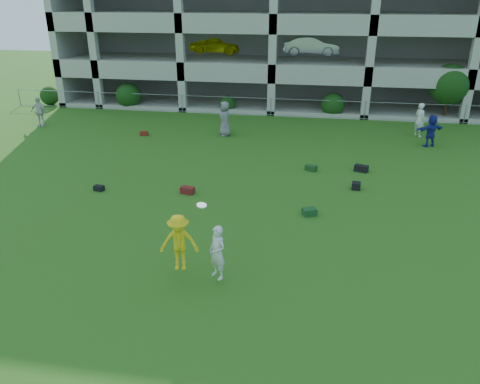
% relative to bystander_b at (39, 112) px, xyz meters
% --- Properties ---
extents(ground, '(100.00, 100.00, 0.00)m').
position_rel_bystander_b_xyz_m(ground, '(13.56, -14.25, -0.88)').
color(ground, '#235114').
rests_on(ground, ground).
extents(bystander_b, '(1.04, 0.44, 1.76)m').
position_rel_bystander_b_xyz_m(bystander_b, '(0.00, 0.00, 0.00)').
color(bystander_b, silver).
rests_on(bystander_b, ground).
extents(bystander_c, '(0.93, 1.12, 1.95)m').
position_rel_bystander_b_xyz_m(bystander_c, '(11.48, -0.16, 0.10)').
color(bystander_c, slate).
rests_on(bystander_c, ground).
extents(bystander_d, '(1.63, 1.14, 1.70)m').
position_rel_bystander_b_xyz_m(bystander_d, '(22.53, -0.34, -0.03)').
color(bystander_d, navy).
rests_on(bystander_d, ground).
extents(bystander_e, '(0.78, 0.83, 1.90)m').
position_rel_bystander_b_xyz_m(bystander_e, '(22.28, 1.51, 0.07)').
color(bystander_e, silver).
rests_on(bystander_e, ground).
extents(bag_red_a, '(0.60, 0.41, 0.28)m').
position_rel_bystander_b_xyz_m(bag_red_a, '(11.58, -8.55, -0.74)').
color(bag_red_a, '#551B0E').
rests_on(bag_red_a, ground).
extents(bag_black_b, '(0.44, 0.32, 0.22)m').
position_rel_bystander_b_xyz_m(bag_black_b, '(7.90, -8.87, -0.77)').
color(bag_black_b, black).
rests_on(bag_black_b, ground).
extents(bag_green_c, '(0.60, 0.53, 0.26)m').
position_rel_bystander_b_xyz_m(bag_green_c, '(16.54, -9.74, -0.75)').
color(bag_green_c, '#133518').
rests_on(bag_green_c, ground).
extents(crate_d, '(0.38, 0.38, 0.30)m').
position_rel_bystander_b_xyz_m(crate_d, '(18.38, -6.95, -0.73)').
color(crate_d, black).
rests_on(crate_d, ground).
extents(bag_black_e, '(0.67, 0.49, 0.30)m').
position_rel_bystander_b_xyz_m(bag_black_e, '(18.73, -4.80, -0.73)').
color(bag_black_e, black).
rests_on(bag_black_e, ground).
extents(bag_red_f, '(0.51, 0.39, 0.24)m').
position_rel_bystander_b_xyz_m(bag_red_f, '(6.92, -0.94, -0.76)').
color(bag_red_f, '#521D0E').
rests_on(bag_red_f, ground).
extents(bag_green_g, '(0.58, 0.48, 0.25)m').
position_rel_bystander_b_xyz_m(bag_green_g, '(16.47, -5.05, -0.76)').
color(bag_green_g, '#143915').
rests_on(bag_green_g, ground).
extents(frisbee_contest, '(2.03, 0.81, 2.22)m').
position_rel_bystander_b_xyz_m(frisbee_contest, '(13.29, -14.49, 0.23)').
color(frisbee_contest, yellow).
rests_on(frisbee_contest, ground).
extents(parking_garage, '(30.00, 14.00, 12.00)m').
position_rel_bystander_b_xyz_m(parking_garage, '(13.55, 13.45, 5.13)').
color(parking_garage, '#9E998C').
rests_on(parking_garage, ground).
extents(fence, '(36.06, 0.06, 1.20)m').
position_rel_bystander_b_xyz_m(fence, '(13.56, 4.75, -0.27)').
color(fence, gray).
rests_on(fence, ground).
extents(shrub_row, '(34.38, 2.52, 3.50)m').
position_rel_bystander_b_xyz_m(shrub_row, '(18.15, 5.45, 0.63)').
color(shrub_row, '#163D11').
rests_on(shrub_row, ground).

